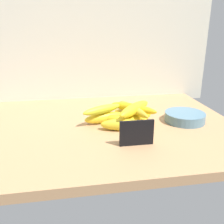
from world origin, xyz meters
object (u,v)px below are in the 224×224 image
(banana_1, at_px, (105,117))
(banana_8, at_px, (133,109))
(chalkboard_sign, at_px, (137,134))
(banana_4, at_px, (131,116))
(banana_6, at_px, (102,109))
(banana_3, at_px, (115,120))
(banana_2, at_px, (124,125))
(banana_5, at_px, (133,108))
(fruit_bowl, at_px, (185,117))
(banana_7, at_px, (135,109))
(banana_0, at_px, (135,119))

(banana_1, bearing_deg, banana_8, -7.23)
(chalkboard_sign, relative_size, banana_4, 0.59)
(banana_4, relative_size, banana_6, 1.09)
(banana_4, bearing_deg, banana_3, -165.20)
(banana_2, relative_size, banana_5, 0.85)
(fruit_bowl, xyz_separation_m, banana_7, (-0.20, 0.01, 0.04))
(fruit_bowl, xyz_separation_m, banana_4, (-0.21, 0.04, 0.00))
(chalkboard_sign, relative_size, banana_8, 0.53)
(fruit_bowl, bearing_deg, banana_7, 177.67)
(banana_5, bearing_deg, banana_3, -170.13)
(banana_1, xyz_separation_m, banana_8, (0.11, -0.01, 0.03))
(banana_0, xyz_separation_m, banana_3, (-0.07, 0.02, -0.00))
(banana_0, relative_size, banana_7, 0.91)
(banana_6, bearing_deg, fruit_bowl, -5.75)
(chalkboard_sign, xyz_separation_m, banana_1, (-0.07, 0.21, -0.02))
(banana_2, bearing_deg, banana_5, 55.81)
(banana_2, height_order, banana_6, banana_6)
(banana_4, bearing_deg, banana_2, -119.70)
(banana_0, bearing_deg, fruit_bowl, -0.61)
(chalkboard_sign, relative_size, banana_7, 0.54)
(banana_7, bearing_deg, fruit_bowl, -2.33)
(banana_3, height_order, banana_8, banana_8)
(banana_1, relative_size, banana_3, 1.01)
(banana_6, bearing_deg, banana_4, 4.00)
(fruit_bowl, relative_size, banana_2, 0.94)
(fruit_bowl, bearing_deg, chalkboard_sign, -145.28)
(banana_2, distance_m, banana_8, 0.10)
(banana_0, distance_m, banana_5, 0.05)
(banana_2, height_order, banana_8, banana_8)
(banana_1, distance_m, banana_6, 0.04)
(banana_2, relative_size, banana_7, 0.82)
(banana_1, distance_m, banana_2, 0.10)
(banana_1, bearing_deg, fruit_bowl, -7.52)
(fruit_bowl, distance_m, banana_8, 0.21)
(banana_0, distance_m, banana_3, 0.08)
(banana_1, xyz_separation_m, banana_2, (0.06, -0.09, 0.00))
(banana_1, relative_size, banana_4, 0.88)
(banana_2, height_order, banana_5, banana_5)
(fruit_bowl, xyz_separation_m, banana_0, (-0.20, 0.00, 0.00))
(chalkboard_sign, distance_m, banana_1, 0.22)
(chalkboard_sign, distance_m, banana_6, 0.22)
(fruit_bowl, distance_m, banana_1, 0.32)
(banana_8, bearing_deg, banana_6, 177.66)
(chalkboard_sign, relative_size, fruit_bowl, 0.70)
(banana_1, height_order, banana_4, banana_1)
(banana_4, relative_size, banana_8, 0.91)
(banana_4, height_order, banana_6, banana_6)
(banana_6, bearing_deg, banana_0, -14.22)
(chalkboard_sign, bearing_deg, banana_3, 100.55)
(banana_0, bearing_deg, banana_3, 164.84)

